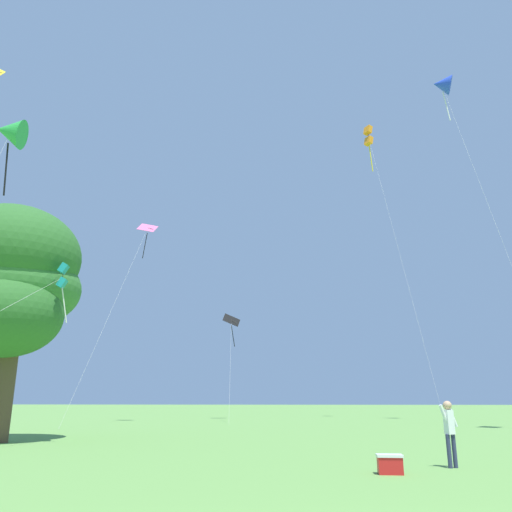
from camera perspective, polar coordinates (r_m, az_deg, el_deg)
The scene contains 9 objects.
kite_teal_box at distance 22.71m, azimuth -20.85°, elevation -2.32°, with size 2.05×11.23×7.21m.
kite_blue_delta at distance 52.68m, azimuth 19.95°, elevation 17.43°, with size 3.17×11.51×30.77m.
kite_orange_box at distance 56.23m, azimuth 12.39°, elevation 12.74°, with size 3.01×11.14×29.41m.
kite_black_large at distance 48.92m, azimuth -2.71°, elevation -7.72°, with size 2.24×10.83×9.71m.
kite_pink_low at distance 43.61m, azimuth -12.25°, elevation 2.08°, with size 2.70×9.12×16.18m.
kite_green_small at distance 37.35m, azimuth -25.68°, elevation 12.29°, with size 3.13×9.92×19.36m.
person_far_back at distance 14.93m, azimuth 20.67°, elevation -17.35°, with size 0.51×0.30×1.65m.
tree_right_cluster at distance 25.14m, azimuth -25.56°, elevation -2.50°, with size 6.04×6.30×10.14m.
picnic_cooler at distance 13.36m, azimuth 14.64°, elevation -21.45°, with size 0.60×0.40×0.44m.
Camera 1 is at (-1.57, -4.61, 1.67)m, focal length 36.03 mm.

